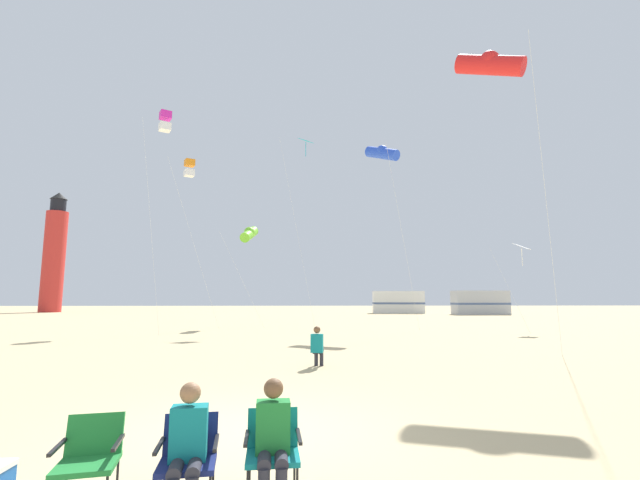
% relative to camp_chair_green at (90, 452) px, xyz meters
% --- Properties ---
extents(ground, '(200.00, 200.00, 0.00)m').
position_rel_camp_chair_green_xyz_m(ground, '(1.27, 2.21, -0.50)').
color(ground, '#CCB584').
extents(camp_chair_green, '(0.64, 0.66, 0.82)m').
position_rel_camp_chair_green_xyz_m(camp_chair_green, '(0.00, 0.00, 0.00)').
color(camp_chair_green, '#238438').
rests_on(camp_chair_green, ground).
extents(camp_chair_navy, '(0.62, 0.63, 0.82)m').
position_rel_camp_chair_green_xyz_m(camp_chair_navy, '(0.94, -0.02, 0.00)').
color(camp_chair_navy, navy).
rests_on(camp_chair_navy, ground).
extents(spectator_navy_chair, '(0.38, 0.54, 1.16)m').
position_rel_camp_chair_green_xyz_m(spectator_navy_chair, '(0.96, -0.16, 0.11)').
color(spectator_navy_chair, '#147F84').
rests_on(spectator_navy_chair, ground).
extents(camp_chair_teal, '(0.59, 0.61, 0.82)m').
position_rel_camp_chair_green_xyz_m(camp_chair_teal, '(1.74, 0.16, 0.00)').
color(camp_chair_teal, '#147F84').
rests_on(camp_chair_teal, ground).
extents(spectator_teal_chair, '(0.36, 0.52, 1.16)m').
position_rel_camp_chair_green_xyz_m(spectator_teal_chair, '(1.75, 0.02, 0.11)').
color(spectator_teal_chair, '#238438').
rests_on(spectator_teal_chair, ground).
extents(kite_flyer_standing, '(0.40, 0.54, 1.16)m').
position_rel_camp_chair_green_xyz_m(kite_flyer_standing, '(2.44, 8.22, 0.11)').
color(kite_flyer_standing, '#147F84').
rests_on(kite_flyer_standing, ground).
extents(kite_diamond_cyan, '(2.56, 2.51, 13.61)m').
position_rel_camp_chair_green_xyz_m(kite_diamond_cyan, '(2.05, 25.77, 12.19)').
color(kite_diamond_cyan, silver).
rests_on(kite_diamond_cyan, ground).
extents(kite_tube_blue, '(3.13, 3.22, 11.88)m').
position_rel_camp_chair_green_xyz_m(kite_tube_blue, '(7.00, 21.94, 10.68)').
color(kite_tube_blue, silver).
rests_on(kite_tube_blue, ground).
extents(kite_box_orange, '(3.15, 2.86, 11.16)m').
position_rel_camp_chair_green_xyz_m(kite_box_orange, '(-5.67, 23.72, 10.06)').
color(kite_box_orange, silver).
rests_on(kite_box_orange, ground).
extents(kite_tube_lime, '(3.24, 3.16, 7.21)m').
position_rel_camp_chair_green_xyz_m(kite_tube_lime, '(-1.89, 26.12, 6.01)').
color(kite_tube_lime, silver).
rests_on(kite_tube_lime, ground).
extents(kite_box_magenta, '(1.67, 1.48, 12.60)m').
position_rel_camp_chair_green_xyz_m(kite_box_magenta, '(-5.98, 19.43, 11.49)').
color(kite_box_magenta, silver).
rests_on(kite_box_magenta, ground).
extents(kite_diamond_white, '(2.31, 2.37, 5.28)m').
position_rel_camp_chair_green_xyz_m(kite_diamond_white, '(15.26, 21.15, 4.41)').
color(kite_diamond_white, silver).
rests_on(kite_diamond_white, ground).
extents(kite_tube_scarlet, '(3.35, 3.16, 11.20)m').
position_rel_camp_chair_green_xyz_m(kite_tube_scarlet, '(8.83, 10.13, 9.99)').
color(kite_tube_scarlet, silver).
rests_on(kite_tube_scarlet, ground).
extents(lighthouse_distant, '(2.80, 2.80, 16.80)m').
position_rel_camp_chair_green_xyz_m(lighthouse_distant, '(-32.84, 56.56, 7.34)').
color(lighthouse_distant, red).
rests_on(lighthouse_distant, ground).
extents(rv_van_white, '(6.62, 2.88, 2.80)m').
position_rel_camp_chair_green_xyz_m(rv_van_white, '(14.13, 50.95, 0.89)').
color(rv_van_white, white).
rests_on(rv_van_white, ground).
extents(rv_van_silver, '(6.54, 2.64, 2.80)m').
position_rel_camp_chair_green_xyz_m(rv_van_silver, '(23.04, 46.61, 0.89)').
color(rv_van_silver, '#B7BABF').
rests_on(rv_van_silver, ground).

